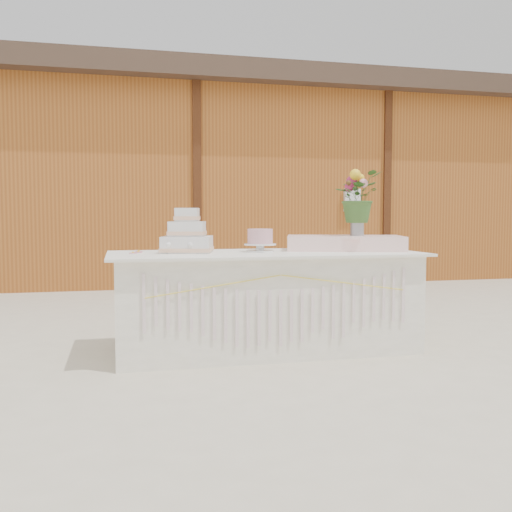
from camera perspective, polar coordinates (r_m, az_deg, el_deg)
The scene contains 9 objects.
ground at distance 4.56m, azimuth 0.89°, elevation -9.33°, with size 80.00×80.00×0.00m, color beige.
barn at distance 10.37m, azimuth -7.44°, elevation 7.43°, with size 12.60×4.60×3.30m.
cake_table at distance 4.48m, azimuth 0.91°, elevation -4.52°, with size 2.40×1.00×0.77m.
wedding_cake at distance 4.43m, azimuth -6.88°, elevation 1.85°, with size 0.46×0.46×0.34m.
pink_cake_stand at distance 4.48m, azimuth 0.41°, elevation 1.71°, with size 0.25×0.25×0.18m.
satin_runner at distance 4.79m, azimuth 8.84°, elevation 1.31°, with size 0.94×0.54×0.12m, color #FFD6CD.
flower_vase at distance 4.84m, azimuth 10.07°, elevation 2.95°, with size 0.11×0.11×0.16m, color #A2A2A6.
bouquet at distance 4.84m, azimuth 10.11°, elevation 6.42°, with size 0.39×0.34×0.43m, color #345923.
loose_flowers at distance 4.46m, azimuth -12.20°, elevation 0.41°, with size 0.12×0.30×0.02m, color pink, non-canonical shape.
Camera 1 is at (-1.10, -4.30, 1.05)m, focal length 40.00 mm.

